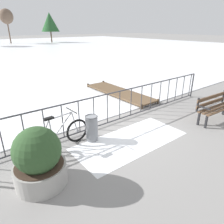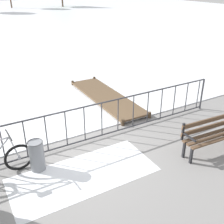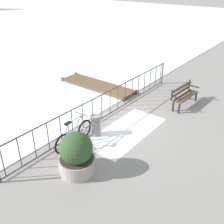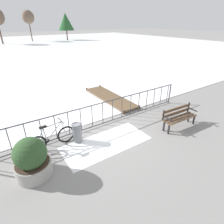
{
  "view_description": "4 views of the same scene",
  "coord_description": "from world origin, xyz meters",
  "px_view_note": "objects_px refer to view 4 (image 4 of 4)",
  "views": [
    {
      "loc": [
        -3.82,
        -4.8,
        2.95
      ],
      "look_at": [
        -0.48,
        -0.53,
        0.69
      ],
      "focal_mm": 32.78,
      "sensor_mm": 36.0,
      "label": 1
    },
    {
      "loc": [
        -2.2,
        -5.72,
        3.95
      ],
      "look_at": [
        1.22,
        0.25,
        0.57
      ],
      "focal_mm": 43.51,
      "sensor_mm": 36.0,
      "label": 2
    },
    {
      "loc": [
        -6.86,
        -5.58,
        4.93
      ],
      "look_at": [
        -0.46,
        -0.64,
        0.64
      ],
      "focal_mm": 41.86,
      "sensor_mm": 36.0,
      "label": 3
    },
    {
      "loc": [
        -3.27,
        -5.88,
        4.07
      ],
      "look_at": [
        0.22,
        -0.75,
        0.94
      ],
      "focal_mm": 29.2,
      "sensor_mm": 36.0,
      "label": 4
    }
  ],
  "objects_px": {
    "trash_bin": "(77,133)",
    "planter_with_shrub": "(32,159)",
    "park_bench": "(179,116)",
    "bicycle_near_railing": "(52,139)"
  },
  "relations": [
    {
      "from": "planter_with_shrub",
      "to": "trash_bin",
      "type": "distance_m",
      "value": 1.95
    },
    {
      "from": "bicycle_near_railing",
      "to": "trash_bin",
      "type": "xyz_separation_m",
      "value": [
        0.88,
        -0.15,
        0.0
      ]
    },
    {
      "from": "bicycle_near_railing",
      "to": "planter_with_shrub",
      "type": "distance_m",
      "value": 1.33
    },
    {
      "from": "bicycle_near_railing",
      "to": "planter_with_shrub",
      "type": "relative_size",
      "value": 1.37
    },
    {
      "from": "park_bench",
      "to": "planter_with_shrub",
      "type": "bearing_deg",
      "value": 174.32
    },
    {
      "from": "trash_bin",
      "to": "planter_with_shrub",
      "type": "bearing_deg",
      "value": -154.61
    },
    {
      "from": "park_bench",
      "to": "planter_with_shrub",
      "type": "height_order",
      "value": "planter_with_shrub"
    },
    {
      "from": "planter_with_shrub",
      "to": "trash_bin",
      "type": "bearing_deg",
      "value": 25.39
    },
    {
      "from": "park_bench",
      "to": "trash_bin",
      "type": "relative_size",
      "value": 2.22
    },
    {
      "from": "bicycle_near_railing",
      "to": "trash_bin",
      "type": "distance_m",
      "value": 0.9
    }
  ]
}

